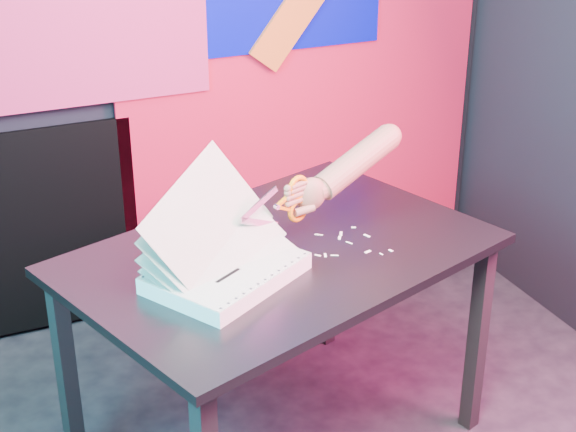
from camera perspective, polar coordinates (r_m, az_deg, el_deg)
name	(u,v)px	position (r m, az deg, el deg)	size (l,w,h in m)	color
room	(310,105)	(2.06, 1.45, 7.19)	(3.01, 3.01, 2.71)	black
backdrop	(167,92)	(3.51, -7.80, 7.94)	(2.88, 0.05, 2.08)	red
work_table	(279,275)	(2.72, -0.55, -3.81)	(1.46, 1.20, 0.75)	#282828
printout_stack	(225,270)	(2.51, -4.07, -3.50)	(0.51, 0.47, 0.38)	beige
scissors	(293,201)	(2.65, 0.35, 1.01)	(0.25, 0.10, 0.15)	silver
hand_forearm	(349,167)	(2.78, 3.98, 3.21)	(0.47, 0.20, 0.19)	brown
paper_clippings	(347,243)	(2.73, 3.84, -1.75)	(0.23, 0.21, 0.00)	silver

